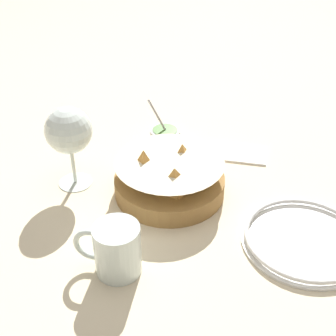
{
  "coord_description": "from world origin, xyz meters",
  "views": [
    {
      "loc": [
        -0.14,
        0.68,
        0.56
      ],
      "look_at": [
        0.0,
        -0.03,
        0.06
      ],
      "focal_mm": 50.0,
      "sensor_mm": 36.0,
      "label": 1
    }
  ],
  "objects_px": {
    "beer_mug": "(117,251)",
    "side_plate": "(305,239)",
    "food_basket": "(168,178)",
    "wine_glass": "(69,133)",
    "sauce_cup": "(165,136)"
  },
  "relations": [
    {
      "from": "food_basket",
      "to": "beer_mug",
      "type": "relative_size",
      "value": 1.95
    },
    {
      "from": "food_basket",
      "to": "sauce_cup",
      "type": "distance_m",
      "value": 0.18
    },
    {
      "from": "food_basket",
      "to": "beer_mug",
      "type": "distance_m",
      "value": 0.22
    },
    {
      "from": "beer_mug",
      "to": "side_plate",
      "type": "height_order",
      "value": "beer_mug"
    },
    {
      "from": "beer_mug",
      "to": "side_plate",
      "type": "bearing_deg",
      "value": -157.62
    },
    {
      "from": "wine_glass",
      "to": "beer_mug",
      "type": "distance_m",
      "value": 0.27
    },
    {
      "from": "wine_glass",
      "to": "beer_mug",
      "type": "relative_size",
      "value": 1.52
    },
    {
      "from": "sauce_cup",
      "to": "wine_glass",
      "type": "distance_m",
      "value": 0.25
    },
    {
      "from": "wine_glass",
      "to": "sauce_cup",
      "type": "bearing_deg",
      "value": -128.87
    },
    {
      "from": "food_basket",
      "to": "sauce_cup",
      "type": "height_order",
      "value": "sauce_cup"
    },
    {
      "from": "food_basket",
      "to": "side_plate",
      "type": "xyz_separation_m",
      "value": [
        -0.26,
        0.09,
        -0.03
      ]
    },
    {
      "from": "beer_mug",
      "to": "side_plate",
      "type": "distance_m",
      "value": 0.32
    },
    {
      "from": "food_basket",
      "to": "beer_mug",
      "type": "bearing_deg",
      "value": 79.87
    },
    {
      "from": "food_basket",
      "to": "wine_glass",
      "type": "bearing_deg",
      "value": 1.58
    },
    {
      "from": "food_basket",
      "to": "sauce_cup",
      "type": "relative_size",
      "value": 1.97
    }
  ]
}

